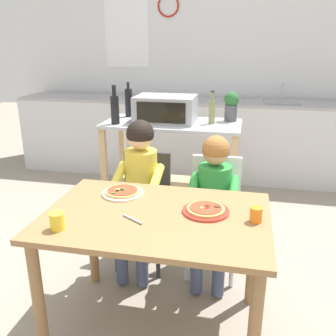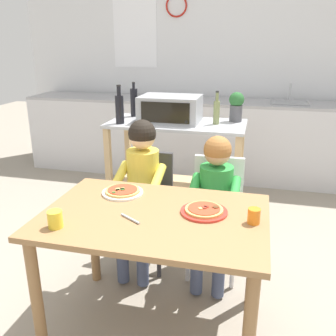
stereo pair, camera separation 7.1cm
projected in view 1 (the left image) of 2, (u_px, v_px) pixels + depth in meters
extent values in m
plane|color=gray|center=(189.00, 229.00, 3.25)|extent=(11.97, 11.97, 0.00)
cube|color=silver|center=(214.00, 60.00, 4.53)|extent=(5.14, 0.12, 2.70)
cube|color=white|center=(127.00, 34.00, 4.58)|extent=(0.56, 0.01, 0.80)
torus|color=red|center=(168.00, 6.00, 4.37)|extent=(0.26, 0.02, 0.26)
cube|color=silver|center=(208.00, 140.00, 4.45)|extent=(4.62, 0.60, 0.89)
cube|color=#9E9EA3|center=(210.00, 102.00, 4.30)|extent=(4.62, 0.60, 0.03)
cube|color=gray|center=(282.00, 103.00, 4.13)|extent=(0.40, 0.33, 0.02)
cylinder|color=#B7BABF|center=(282.00, 92.00, 4.21)|extent=(0.02, 0.02, 0.20)
cube|color=#B7BABF|center=(172.00, 124.00, 3.18)|extent=(1.18, 0.58, 0.02)
cube|color=tan|center=(172.00, 186.00, 3.37)|extent=(1.08, 0.53, 0.02)
cube|color=tan|center=(105.00, 178.00, 3.21)|extent=(0.05, 0.05, 0.88)
cube|color=tan|center=(232.00, 188.00, 2.99)|extent=(0.05, 0.05, 0.88)
cube|color=tan|center=(123.00, 161.00, 3.67)|extent=(0.05, 0.05, 0.88)
cube|color=tan|center=(234.00, 168.00, 3.45)|extent=(0.05, 0.05, 0.88)
cube|color=#999BA0|center=(166.00, 109.00, 3.17)|extent=(0.51, 0.37, 0.22)
cube|color=black|center=(161.00, 113.00, 3.00)|extent=(0.41, 0.01, 0.17)
cylinder|color=black|center=(182.00, 122.00, 2.98)|extent=(0.02, 0.01, 0.02)
cylinder|color=black|center=(129.00, 103.00, 3.38)|extent=(0.07, 0.07, 0.25)
cylinder|color=black|center=(128.00, 86.00, 3.33)|extent=(0.03, 0.03, 0.05)
cylinder|color=black|center=(128.00, 83.00, 3.32)|extent=(0.03, 0.03, 0.01)
cylinder|color=olive|center=(212.00, 113.00, 3.09)|extent=(0.05, 0.05, 0.19)
cylinder|color=olive|center=(212.00, 97.00, 3.05)|extent=(0.03, 0.03, 0.07)
cylinder|color=black|center=(213.00, 91.00, 3.03)|extent=(0.03, 0.03, 0.01)
cylinder|color=black|center=(115.00, 110.00, 3.08)|extent=(0.07, 0.07, 0.24)
cylinder|color=black|center=(114.00, 91.00, 3.03)|extent=(0.03, 0.03, 0.08)
cylinder|color=black|center=(114.00, 86.00, 3.01)|extent=(0.04, 0.04, 0.01)
cylinder|color=#4C4C51|center=(231.00, 113.00, 3.20)|extent=(0.11, 0.11, 0.14)
sphere|color=#28602D|center=(232.00, 99.00, 3.17)|extent=(0.13, 0.13, 0.13)
cube|color=olive|center=(156.00, 216.00, 1.92)|extent=(1.16, 0.79, 0.03)
cylinder|color=olive|center=(39.00, 302.00, 1.83)|extent=(0.06, 0.06, 0.69)
cylinder|color=olive|center=(254.00, 335.00, 1.62)|extent=(0.06, 0.06, 0.69)
cylinder|color=olive|center=(92.00, 236.00, 2.45)|extent=(0.06, 0.06, 0.69)
cylinder|color=olive|center=(253.00, 254.00, 2.24)|extent=(0.06, 0.06, 0.69)
cube|color=#333338|center=(142.00, 210.00, 2.61)|extent=(0.36, 0.36, 0.04)
cube|color=#333338|center=(147.00, 177.00, 2.70)|extent=(0.34, 0.03, 0.38)
cylinder|color=#333338|center=(158.00, 250.00, 2.52)|extent=(0.03, 0.03, 0.42)
cylinder|color=#333338|center=(116.00, 245.00, 2.58)|extent=(0.03, 0.03, 0.42)
cylinder|color=#333338|center=(167.00, 229.00, 2.79)|extent=(0.03, 0.03, 0.42)
cylinder|color=#333338|center=(129.00, 225.00, 2.85)|extent=(0.03, 0.03, 0.42)
cube|color=silver|center=(213.00, 216.00, 2.52)|extent=(0.36, 0.36, 0.04)
cube|color=silver|center=(216.00, 182.00, 2.60)|extent=(0.34, 0.03, 0.38)
cylinder|color=silver|center=(232.00, 258.00, 2.42)|extent=(0.03, 0.03, 0.42)
cylinder|color=silver|center=(187.00, 253.00, 2.48)|extent=(0.03, 0.03, 0.42)
cylinder|color=silver|center=(234.00, 236.00, 2.70)|extent=(0.03, 0.03, 0.42)
cylinder|color=silver|center=(194.00, 232.00, 2.76)|extent=(0.03, 0.03, 0.42)
cube|color=#424C6B|center=(146.00, 214.00, 2.46)|extent=(0.10, 0.30, 0.10)
cylinder|color=#424C6B|center=(142.00, 256.00, 2.41)|extent=(0.08, 0.08, 0.44)
cube|color=#424C6B|center=(126.00, 212.00, 2.48)|extent=(0.10, 0.30, 0.10)
cylinder|color=#424C6B|center=(122.00, 253.00, 2.44)|extent=(0.08, 0.08, 0.44)
cylinder|color=yellow|center=(156.00, 179.00, 2.40)|extent=(0.06, 0.26, 0.15)
cylinder|color=yellow|center=(118.00, 176.00, 2.45)|extent=(0.06, 0.26, 0.15)
cylinder|color=yellow|center=(141.00, 178.00, 2.53)|extent=(0.22, 0.22, 0.40)
sphere|color=beige|center=(140.00, 136.00, 2.44)|extent=(0.18, 0.18, 0.18)
sphere|color=black|center=(140.00, 134.00, 2.43)|extent=(0.19, 0.19, 0.19)
cube|color=#424C6B|center=(222.00, 221.00, 2.36)|extent=(0.10, 0.30, 0.10)
cylinder|color=#424C6B|center=(219.00, 265.00, 2.32)|extent=(0.08, 0.08, 0.44)
cube|color=#424C6B|center=(200.00, 219.00, 2.39)|extent=(0.10, 0.30, 0.10)
cylinder|color=#424C6B|center=(197.00, 262.00, 2.35)|extent=(0.08, 0.08, 0.44)
cylinder|color=green|center=(234.00, 192.00, 2.32)|extent=(0.06, 0.26, 0.15)
cylinder|color=green|center=(193.00, 188.00, 2.37)|extent=(0.06, 0.26, 0.15)
cylinder|color=green|center=(214.00, 189.00, 2.45)|extent=(0.22, 0.22, 0.32)
sphere|color=tan|center=(216.00, 152.00, 2.37)|extent=(0.17, 0.17, 0.17)
sphere|color=#9E6633|center=(216.00, 149.00, 2.36)|extent=(0.18, 0.18, 0.18)
cylinder|color=white|center=(123.00, 193.00, 2.15)|extent=(0.24, 0.24, 0.01)
cylinder|color=tan|center=(123.00, 191.00, 2.15)|extent=(0.20, 0.20, 0.01)
cylinder|color=#B23D23|center=(123.00, 190.00, 2.15)|extent=(0.17, 0.17, 0.00)
cylinder|color=#563319|center=(117.00, 191.00, 2.13)|extent=(0.02, 0.02, 0.01)
cylinder|color=#386628|center=(114.00, 193.00, 2.09)|extent=(0.02, 0.02, 0.01)
cylinder|color=#DBC666|center=(118.00, 191.00, 2.13)|extent=(0.02, 0.02, 0.01)
cylinder|color=#386628|center=(122.00, 190.00, 2.14)|extent=(0.03, 0.03, 0.01)
cylinder|color=#DBC666|center=(118.00, 190.00, 2.14)|extent=(0.04, 0.04, 0.01)
cylinder|color=#DBC666|center=(123.00, 189.00, 2.15)|extent=(0.02, 0.02, 0.01)
cylinder|color=red|center=(206.00, 211.00, 1.93)|extent=(0.25, 0.25, 0.01)
cylinder|color=tan|center=(206.00, 209.00, 1.92)|extent=(0.20, 0.20, 0.01)
cylinder|color=#B23D23|center=(206.00, 208.00, 1.92)|extent=(0.17, 0.17, 0.00)
cylinder|color=#DBC666|center=(202.00, 208.00, 1.91)|extent=(0.02, 0.02, 0.01)
cylinder|color=maroon|center=(206.00, 207.00, 1.92)|extent=(0.03, 0.03, 0.01)
cylinder|color=maroon|center=(208.00, 206.00, 1.93)|extent=(0.02, 0.02, 0.01)
cylinder|color=#563319|center=(217.00, 206.00, 1.93)|extent=(0.03, 0.03, 0.01)
cylinder|color=yellow|center=(57.00, 221.00, 1.74)|extent=(0.07, 0.07, 0.08)
cylinder|color=orange|center=(256.00, 215.00, 1.82)|extent=(0.06, 0.06, 0.08)
cylinder|color=#B7BABF|center=(133.00, 219.00, 1.84)|extent=(0.13, 0.08, 0.01)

